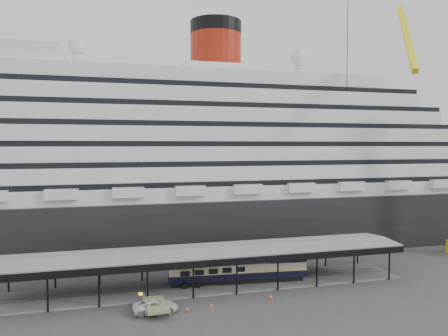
% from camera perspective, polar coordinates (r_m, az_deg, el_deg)
% --- Properties ---
extents(ground, '(200.00, 200.00, 0.00)m').
position_cam_1_polar(ground, '(57.94, -0.91, -16.69)').
color(ground, '#3B3B3E').
rests_on(ground, ground).
extents(cruise_ship, '(130.00, 30.00, 43.90)m').
position_cam_1_polar(cruise_ship, '(85.93, -6.22, 2.20)').
color(cruise_ship, black).
rests_on(cruise_ship, ground).
extents(platform_canopy, '(56.00, 9.18, 5.30)m').
position_cam_1_polar(platform_canopy, '(61.84, -2.10, -13.11)').
color(platform_canopy, slate).
rests_on(platform_canopy, ground).
extents(port_truck, '(5.33, 2.59, 1.46)m').
position_cam_1_polar(port_truck, '(53.92, -8.93, -17.43)').
color(port_truck, silver).
rests_on(port_truck, ground).
extents(pullman_carriage, '(19.55, 4.31, 19.05)m').
position_cam_1_polar(pullman_carriage, '(62.93, 1.83, -12.84)').
color(pullman_carriage, black).
rests_on(pullman_carriage, ground).
extents(traffic_cone_left, '(0.39, 0.39, 0.72)m').
position_cam_1_polar(traffic_cone_left, '(54.60, -1.63, -17.54)').
color(traffic_cone_left, '#D2490B').
rests_on(traffic_cone_left, ground).
extents(traffic_cone_mid, '(0.49, 0.49, 0.72)m').
position_cam_1_polar(traffic_cone_mid, '(53.57, -4.79, -17.97)').
color(traffic_cone_mid, red).
rests_on(traffic_cone_mid, ground).
extents(traffic_cone_right, '(0.42, 0.42, 0.79)m').
position_cam_1_polar(traffic_cone_right, '(57.53, 6.16, -16.43)').
color(traffic_cone_right, red).
rests_on(traffic_cone_right, ground).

